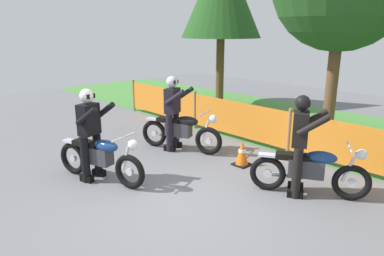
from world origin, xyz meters
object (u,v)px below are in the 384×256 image
rider_lead (90,131)px  rider_third (173,110)px  rider_trailing (300,142)px  motorcycle_lead (100,157)px  motorcycle_trailing (310,170)px  traffic_cone (242,153)px  motorcycle_third (181,131)px

rider_lead → rider_third: size_ratio=1.00×
rider_lead → rider_trailing: same height
motorcycle_lead → motorcycle_trailing: (2.89, 2.24, -0.01)m
motorcycle_trailing → motorcycle_lead: bearing=-172.2°
rider_lead → rider_third: bearing=78.9°
motorcycle_lead → rider_third: 2.20m
rider_third → traffic_cone: rider_third is taller
rider_third → traffic_cone: bearing=-9.6°
rider_lead → rider_trailing: 3.65m
motorcycle_trailing → rider_trailing: rider_trailing is taller
rider_lead → rider_third: (-0.26, 2.17, 0.00)m
motorcycle_lead → rider_third: rider_third is taller
rider_trailing → traffic_cone: 1.63m
motorcycle_lead → rider_third: (-0.44, 2.11, 0.46)m
motorcycle_third → rider_third: size_ratio=1.13×
motorcycle_trailing → traffic_cone: size_ratio=3.27×
motorcycle_lead → motorcycle_trailing: bearing=19.9°
rider_trailing → rider_third: (-3.17, -0.04, 0.00)m
rider_third → traffic_cone: (1.72, 0.37, -0.66)m
rider_third → traffic_cone: 1.87m
motorcycle_lead → motorcycle_trailing: size_ratio=1.11×
motorcycle_third → traffic_cone: motorcycle_third is taller
motorcycle_third → rider_trailing: 3.02m
motorcycle_third → motorcycle_trailing: bearing=-20.7°
motorcycle_lead → motorcycle_third: 2.20m
motorcycle_lead → rider_trailing: (2.73, 2.14, 0.46)m
motorcycle_lead → motorcycle_trailing: motorcycle_lead is taller
rider_trailing → rider_lead: bearing=-172.9°
motorcycle_trailing → rider_lead: size_ratio=1.03×
motorcycle_trailing → motorcycle_third: size_ratio=0.91×
motorcycle_lead → rider_trailing: 3.50m
motorcycle_lead → traffic_cone: bearing=44.8°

